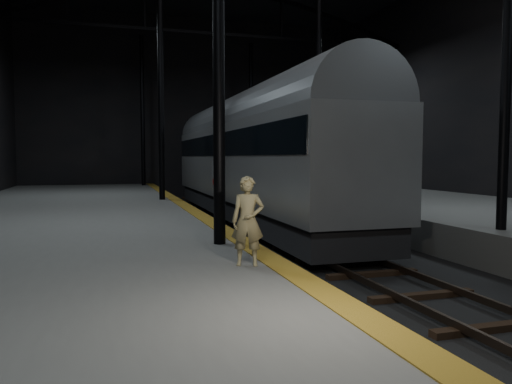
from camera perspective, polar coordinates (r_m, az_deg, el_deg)
name	(u,v)px	position (r m, az deg, el deg)	size (l,w,h in m)	color
ground	(309,248)	(16.17, 6.05, -6.38)	(44.00, 44.00, 0.00)	black
platform_left	(58,244)	(14.93, -21.69, -5.56)	(9.00, 43.80, 1.00)	#565653
platform_right	(500,224)	(20.18, 26.16, -3.26)	(9.00, 43.80, 1.00)	#565653
tactile_strip	(209,221)	(15.08, -5.41, -3.26)	(0.50, 43.80, 0.01)	#806217
track	(309,246)	(16.16, 6.06, -6.14)	(2.40, 43.00, 0.24)	#3F3328
train	(250,151)	(22.42, -0.70, 4.65)	(3.17, 21.20, 5.67)	#95979C
woman	(248,221)	(8.76, -0.95, -3.34)	(0.57, 0.38, 1.58)	#95885B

